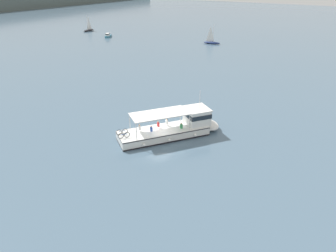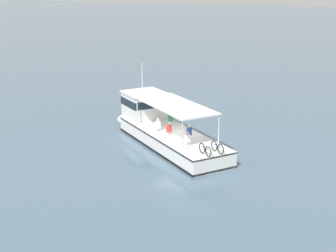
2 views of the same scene
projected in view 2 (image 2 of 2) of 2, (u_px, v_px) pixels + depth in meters
The scene contains 2 objects.
ground_plane at pixel (175, 149), 33.10m from camera, with size 400.00×400.00×0.00m, color slate.
ferry_main at pixel (161, 127), 34.63m from camera, with size 12.10×9.96×5.32m.
Camera 2 is at (-12.83, 28.40, 11.28)m, focal length 50.76 mm.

